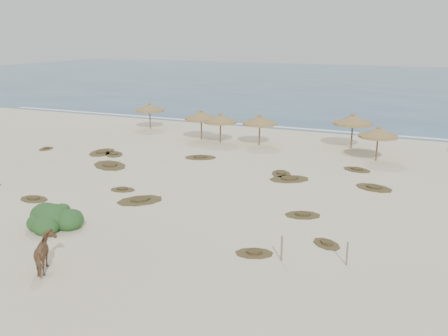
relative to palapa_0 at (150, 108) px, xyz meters
The scene contains 28 objects.
ground 24.12m from the palapa_0, 57.75° to the right, with size 160.00×160.00×0.00m, color beige.
ocean 56.19m from the palapa_0, 76.80° to the left, with size 200.00×100.00×0.01m, color navy.
foam_line 14.17m from the palapa_0, 23.84° to the left, with size 70.00×0.60×0.01m, color white.
palapa_0 is the anchor object (origin of this frame).
palapa_1 7.28m from the palapa_0, 21.21° to the right, with size 3.38×3.38×2.70m.
palapa_2 9.32m from the palapa_0, 19.37° to the right, with size 3.69×3.69×2.61m.
palapa_3 12.40m from the palapa_0, 12.35° to the right, with size 3.35×3.35×2.64m.
palapa_4 22.05m from the palapa_0, 10.85° to the right, with size 3.07×3.07×2.65m.
palapa_5 19.30m from the palapa_0, ahead, with size 3.63×3.63×2.93m.
horse 29.79m from the palapa_0, 66.23° to the right, with size 0.78×1.72×1.46m, color brown.
fence_post_near 30.46m from the palapa_0, 48.41° to the right, with size 0.08×0.08×1.10m, color #716455.
fence_post_far 31.70m from the palapa_0, 44.19° to the right, with size 0.07×0.07×0.99m, color #716455.
bush 25.31m from the palapa_0, 68.96° to the right, with size 2.92×2.57×1.31m.
scrub_1 14.10m from the palapa_0, 70.11° to the right, with size 3.64×3.27×0.16m.
scrub_2 19.62m from the palapa_0, 63.25° to the right, with size 1.65×1.26×0.16m.
scrub_3 20.74m from the palapa_0, 33.42° to the right, with size 3.04×2.77×0.16m.
scrub_4 26.29m from the palapa_0, 41.40° to the right, with size 2.11×1.73×0.16m.
scrub_5 25.09m from the palapa_0, 26.43° to the right, with size 2.63×2.15×0.16m.
scrub_6 10.92m from the palapa_0, 73.35° to the right, with size 2.31×2.39×0.16m.
scrub_7 19.52m from the palapa_0, 32.42° to the right, with size 1.91×2.25×0.16m.
scrub_8 11.48m from the palapa_0, 105.27° to the right, with size 0.99×1.44×0.16m.
scrub_9 21.68m from the palapa_0, 59.96° to the right, with size 2.97×3.01×0.16m.
scrub_10 22.17m from the palapa_0, 19.59° to the right, with size 2.24×1.84×0.16m.
scrub_11 21.59m from the palapa_0, 75.93° to the right, with size 1.84×1.27×0.16m.
scrub_12 29.55m from the palapa_0, 50.00° to the right, with size 1.88×1.54×0.16m.
scrub_13 12.97m from the palapa_0, 41.78° to the right, with size 2.74×2.28×0.16m.
scrub_14 10.49m from the palapa_0, 79.48° to the right, with size 2.29×3.04×0.16m.
scrub_15 29.76m from the palapa_0, 43.47° to the right, with size 1.72×1.63×0.16m.
Camera 1 is at (12.64, -20.50, 9.06)m, focal length 40.00 mm.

